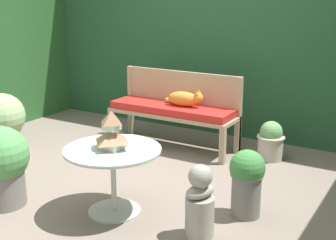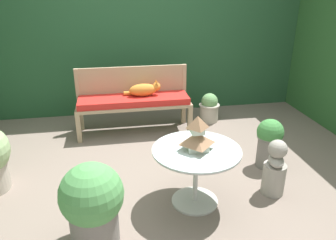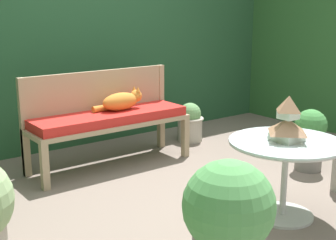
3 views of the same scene
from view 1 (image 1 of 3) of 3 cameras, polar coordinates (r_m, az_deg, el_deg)
name	(u,v)px [view 1 (image 1 of 3)]	position (r m, az deg, el deg)	size (l,w,h in m)	color
ground	(132,183)	(4.57, -4.44, -7.65)	(30.00, 30.00, 0.00)	#75665B
foliage_hedge_back	(230,40)	(6.21, 7.52, 9.61)	(6.40, 0.73, 2.33)	#234C2D
garden_bench	(172,112)	(5.42, 0.53, 1.02)	(1.53, 0.47, 0.51)	tan
bench_backrest	(181,91)	(5.56, 1.65, 3.51)	(1.53, 0.06, 0.88)	tan
cat	(185,99)	(5.34, 2.05, 2.60)	(0.50, 0.19, 0.21)	orange
patio_table	(113,162)	(3.85, -6.74, -5.12)	(0.80, 0.80, 0.56)	#B7B7B2
pagoda_birdhouse	(112,133)	(3.77, -6.86, -1.55)	(0.24, 0.24, 0.32)	#B2BCA8
garden_bust	(200,204)	(3.54, 3.90, -10.15)	(0.22, 0.29, 0.57)	gray
potted_plant_patio_mid	(247,180)	(3.87, 9.58, -7.22)	(0.29, 0.29, 0.57)	slate
potted_plant_hedge_corner	(3,122)	(5.58, -19.49, -0.27)	(0.51, 0.51, 0.69)	#ADA393
potted_plant_table_far	(271,141)	(5.22, 12.41, -2.49)	(0.31, 0.31, 0.43)	#ADA393
potted_plant_table_near	(1,164)	(4.23, -19.72, -5.10)	(0.49, 0.49, 0.70)	slate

